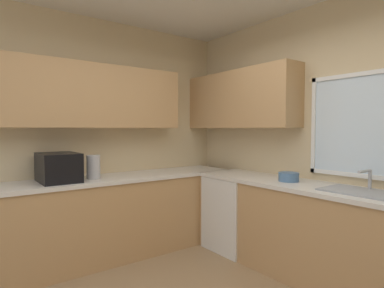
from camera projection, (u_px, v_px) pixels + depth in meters
The scene contains 8 objects.
room_shell at pixel (211, 82), 2.61m from camera, with size 4.24×3.72×2.78m.
counter_run_left at pixel (97, 219), 3.47m from camera, with size 0.65×3.33×0.90m.
counter_run_back at pixel (343, 241), 2.79m from camera, with size 3.33×0.65×0.90m.
dishwasher at pixel (236, 213), 3.82m from camera, with size 0.60×0.60×0.86m, color white.
microwave at pixel (58, 167), 3.21m from camera, with size 0.48×0.36×0.29m, color black.
kettle at pixel (93, 167), 3.41m from camera, with size 0.14×0.14×0.25m, color #B7B7BC.
sink_assembly at pixel (361, 191), 2.66m from camera, with size 0.59×0.40×0.19m.
bowl at pixel (289, 177), 3.23m from camera, with size 0.20×0.20×0.09m, color #4C7099.
Camera 1 is at (1.62, -1.22, 1.43)m, focal length 29.77 mm.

